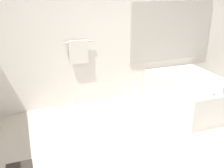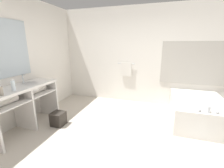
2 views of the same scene
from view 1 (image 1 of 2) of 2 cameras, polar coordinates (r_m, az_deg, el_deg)
The scene contains 2 objects.
wall_back_with_blinds at distance 4.35m, azimuth -3.41°, elevation 12.58°, with size 7.40×0.13×2.70m.
bathtub at distance 4.59m, azimuth 17.69°, elevation -1.69°, with size 1.09×1.54×0.64m.
Camera 1 is at (-1.18, -1.89, 2.00)m, focal length 40.00 mm.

